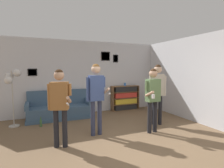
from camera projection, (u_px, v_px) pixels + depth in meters
name	position (u px, v px, depth m)	size (l,w,h in m)	color
ground_plane	(140.00, 159.00, 3.27)	(20.00, 20.00, 0.00)	brown
wall_back	(88.00, 77.00, 6.61)	(7.98, 0.08, 2.70)	silver
wall_right	(183.00, 78.00, 5.94)	(0.06, 6.14, 2.70)	silver
couch	(60.00, 109.00, 5.91)	(2.08, 0.80, 0.93)	#3D5670
bookshelf	(125.00, 98.00, 7.06)	(1.15, 0.30, 0.98)	brown
floor_lamp	(12.00, 81.00, 4.95)	(0.43, 0.46, 1.67)	#ADA89E
person_player_foreground_left	(60.00, 100.00, 3.66)	(0.48, 0.55, 1.67)	black
person_player_foreground_center	(96.00, 91.00, 4.34)	(0.51, 0.47, 1.80)	#2D334C
person_watcher_holding_cup	(153.00, 94.00, 4.52)	(0.50, 0.44, 1.68)	black
person_spectator_near_bookshelf	(158.00, 88.00, 5.16)	(0.46, 0.34, 1.80)	black
bottle_on_floor	(41.00, 123.00, 5.06)	(0.07, 0.07, 0.28)	#3D6638
drinking_cup	(125.00, 84.00, 7.00)	(0.08, 0.08, 0.12)	blue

